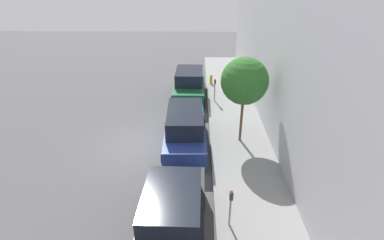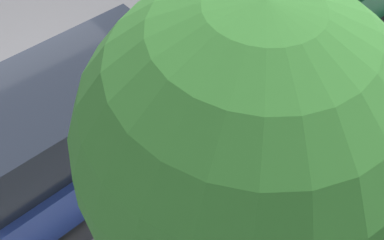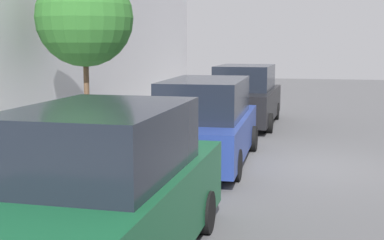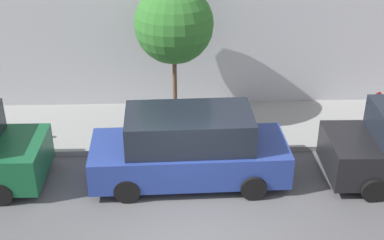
{
  "view_description": "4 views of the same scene",
  "coord_description": "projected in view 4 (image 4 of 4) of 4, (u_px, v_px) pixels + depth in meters",
  "views": [
    {
      "loc": [
        2.84,
        -12.75,
        7.87
      ],
      "look_at": [
        2.57,
        0.78,
        1.0
      ],
      "focal_mm": 28.0,
      "sensor_mm": 36.0,
      "label": 1
    },
    {
      "loc": [
        5.88,
        -0.85,
        5.33
      ],
      "look_at": [
        3.28,
        1.33,
        1.0
      ],
      "focal_mm": 35.0,
      "sensor_mm": 36.0,
      "label": 2
    },
    {
      "loc": [
        -0.09,
        11.75,
        2.7
      ],
      "look_at": [
        2.52,
        0.23,
        1.0
      ],
      "focal_mm": 50.0,
      "sensor_mm": 36.0,
      "label": 3
    },
    {
      "loc": [
        -9.23,
        0.37,
        7.74
      ],
      "look_at": [
        3.62,
        -0.13,
        1.0
      ],
      "focal_mm": 50.0,
      "sensor_mm": 36.0,
      "label": 4
    }
  ],
  "objects": [
    {
      "name": "parking_meter_near",
      "position": [
        376.0,
        110.0,
        14.97
      ],
      "size": [
        0.11,
        0.15,
        1.44
      ],
      "color": "#ADADB2",
      "rests_on": "sidewalk"
    },
    {
      "name": "parked_minivan_second",
      "position": [
        189.0,
        148.0,
        13.34
      ],
      "size": [
        2.02,
        4.95,
        1.9
      ],
      "color": "navy",
      "rests_on": "ground_plane"
    },
    {
      "name": "street_tree",
      "position": [
        174.0,
        24.0,
        14.67
      ],
      "size": [
        2.2,
        2.2,
        4.22
      ],
      "color": "brown",
      "rests_on": "sidewalk"
    },
    {
      "name": "sidewalk",
      "position": [
        186.0,
        126.0,
        16.16
      ],
      "size": [
        2.98,
        32.0,
        0.15
      ],
      "color": "gray",
      "rests_on": "ground_plane"
    },
    {
      "name": "ground_plane",
      "position": [
        193.0,
        236.0,
        11.78
      ],
      "size": [
        60.0,
        60.0,
        0.0
      ],
      "primitive_type": "plane",
      "color": "#515154"
    }
  ]
}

